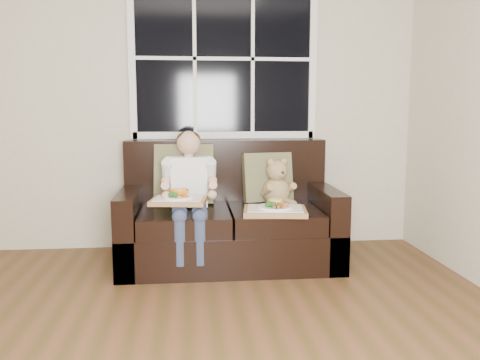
{
  "coord_description": "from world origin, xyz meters",
  "views": [
    {
      "loc": [
        0.26,
        -1.98,
        1.24
      ],
      "look_at": [
        0.64,
        1.85,
        0.68
      ],
      "focal_mm": 38.0,
      "sensor_mm": 36.0,
      "label": 1
    }
  ],
  "objects": [
    {
      "name": "tray_left",
      "position": [
        0.17,
        1.68,
        0.58
      ],
      "size": [
        0.43,
        0.36,
        0.09
      ],
      "rotation": [
        0.0,
        0.0,
        -0.15
      ],
      "color": "#9A6E45",
      "rests_on": "child"
    },
    {
      "name": "window_back",
      "position": [
        0.56,
        2.48,
        1.65
      ],
      "size": [
        1.62,
        0.04,
        1.37
      ],
      "color": "black",
      "rests_on": "room_walls"
    },
    {
      "name": "teddy_bear",
      "position": [
        0.96,
        2.02,
        0.61
      ],
      "size": [
        0.27,
        0.33,
        0.4
      ],
      "rotation": [
        0.0,
        0.0,
        0.29
      ],
      "color": "tan",
      "rests_on": "loveseat"
    },
    {
      "name": "child",
      "position": [
        0.25,
        1.89,
        0.66
      ],
      "size": [
        0.41,
        0.61,
        0.93
      ],
      "color": "white",
      "rests_on": "loveseat"
    },
    {
      "name": "tray_right",
      "position": [
        0.89,
        1.68,
        0.48
      ],
      "size": [
        0.51,
        0.41,
        0.11
      ],
      "rotation": [
        0.0,
        0.0,
        -0.13
      ],
      "color": "#9A6E45",
      "rests_on": "loveseat"
    },
    {
      "name": "loveseat",
      "position": [
        0.56,
        2.02,
        0.31
      ],
      "size": [
        1.7,
        0.92,
        0.96
      ],
      "color": "black",
      "rests_on": "ground"
    },
    {
      "name": "room_walls",
      "position": [
        0.0,
        0.0,
        1.59
      ],
      "size": [
        4.52,
        5.02,
        2.71
      ],
      "color": "beige",
      "rests_on": "ground"
    },
    {
      "name": "pillow_right",
      "position": [
        0.9,
        2.17,
        0.65
      ],
      "size": [
        0.43,
        0.24,
        0.42
      ],
      "rotation": [
        -0.21,
        0.0,
        0.13
      ],
      "color": "olive",
      "rests_on": "loveseat"
    },
    {
      "name": "pillow_left",
      "position": [
        0.21,
        2.17,
        0.69
      ],
      "size": [
        0.5,
        0.26,
        0.5
      ],
      "rotation": [
        -0.21,
        0.0,
        -0.09
      ],
      "color": "olive",
      "rests_on": "loveseat"
    }
  ]
}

